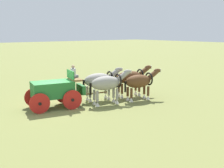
{
  "coord_description": "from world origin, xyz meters",
  "views": [
    {
      "loc": [
        -7.46,
        -15.77,
        4.91
      ],
      "look_at": [
        4.28,
        -0.76,
        1.2
      ],
      "focal_mm": 43.31,
      "sensor_mm": 36.0,
      "label": 1
    }
  ],
  "objects": [
    {
      "name": "ground_plane",
      "position": [
        0.0,
        0.0,
        0.0
      ],
      "size": [
        220.0,
        220.0,
        0.0
      ],
      "primitive_type": "plane",
      "color": "olive"
    },
    {
      "name": "draft_horse_lead_near",
      "position": [
        6.23,
        -0.6,
        1.42
      ],
      "size": [
        3.19,
        1.37,
        2.3
      ],
      "color": "brown",
      "rests_on": "ground"
    },
    {
      "name": "draft_horse_lead_off",
      "position": [
        5.97,
        -1.87,
        1.34
      ],
      "size": [
        3.06,
        1.34,
        2.2
      ],
      "color": "brown",
      "rests_on": "ground"
    },
    {
      "name": "show_wagon",
      "position": [
        0.14,
        -0.02,
        1.19
      ],
      "size": [
        5.63,
        2.47,
        2.7
      ],
      "color": "#236B2D",
      "rests_on": "ground"
    },
    {
      "name": "draft_horse_rear_off",
      "position": [
        3.42,
        -1.36,
        1.41
      ],
      "size": [
        3.13,
        1.36,
        2.29
      ],
      "color": "#9E998E",
      "rests_on": "ground"
    },
    {
      "name": "draft_horse_rear_near",
      "position": [
        3.67,
        -0.08,
        1.42
      ],
      "size": [
        3.12,
        1.4,
        2.29
      ],
      "color": "#9E998E",
      "rests_on": "ground"
    }
  ]
}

